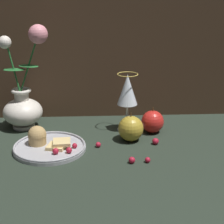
% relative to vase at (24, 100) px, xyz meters
% --- Properties ---
extents(ground_plane, '(2.40, 2.40, 0.00)m').
position_rel_vase_xyz_m(ground_plane, '(0.21, -0.15, -0.10)').
color(ground_plane, '#232D23').
rests_on(ground_plane, ground).
extents(vase, '(0.16, 0.13, 0.34)m').
position_rel_vase_xyz_m(vase, '(0.00, 0.00, 0.00)').
color(vase, silver).
rests_on(vase, ground_plane).
extents(plate_with_pastries, '(0.21, 0.21, 0.07)m').
position_rel_vase_xyz_m(plate_with_pastries, '(0.09, -0.18, -0.08)').
color(plate_with_pastries, '#A3A3A8').
rests_on(plate_with_pastries, ground_plane).
extents(wine_glass, '(0.07, 0.07, 0.19)m').
position_rel_vase_xyz_m(wine_glass, '(0.34, -0.04, 0.03)').
color(wine_glass, silver).
rests_on(wine_glass, ground_plane).
extents(apple_beside_vase, '(0.08, 0.08, 0.09)m').
position_rel_vase_xyz_m(apple_beside_vase, '(0.34, -0.12, -0.06)').
color(apple_beside_vase, '#B2932D').
rests_on(apple_beside_vase, ground_plane).
extents(apple_near_glass, '(0.07, 0.07, 0.08)m').
position_rel_vase_xyz_m(apple_near_glass, '(0.42, -0.06, -0.06)').
color(apple_near_glass, red).
rests_on(apple_near_glass, ground_plane).
extents(berry_near_plate, '(0.02, 0.02, 0.02)m').
position_rel_vase_xyz_m(berry_near_plate, '(0.37, -0.28, -0.09)').
color(berry_near_plate, '#AD192D').
rests_on(berry_near_plate, ground_plane).
extents(berry_front_center, '(0.02, 0.02, 0.02)m').
position_rel_vase_xyz_m(berry_front_center, '(0.33, -0.28, -0.09)').
color(berry_front_center, '#AD192D').
rests_on(berry_front_center, ground_plane).
extents(berry_by_glass_stem, '(0.02, 0.02, 0.02)m').
position_rel_vase_xyz_m(berry_by_glass_stem, '(0.24, -0.17, -0.09)').
color(berry_by_glass_stem, '#AD192D').
rests_on(berry_by_glass_stem, ground_plane).
extents(berry_under_candlestick, '(0.02, 0.02, 0.02)m').
position_rel_vase_xyz_m(berry_under_candlestick, '(0.41, -0.16, -0.09)').
color(berry_under_candlestick, '#AD192D').
rests_on(berry_under_candlestick, ground_plane).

